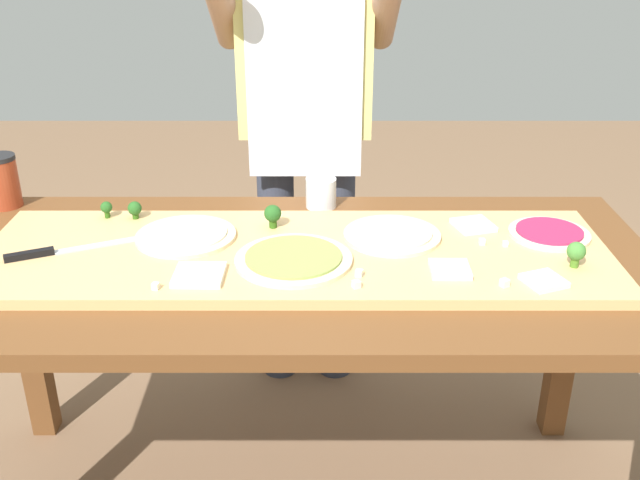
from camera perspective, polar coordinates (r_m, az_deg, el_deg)
prep_table at (r=1.77m, az=-2.09°, el=-4.43°), size 1.75×0.80×0.78m
cutting_board at (r=1.72m, az=-1.79°, el=-1.19°), size 1.48×0.48×0.02m
chefs_knife at (r=1.80m, az=-20.07°, el=-0.83°), size 0.28×0.14×0.02m
pizza_whole_cheese_artichoke at (r=1.78m, az=5.80°, el=0.42°), size 0.24×0.24×0.02m
pizza_whole_white_garlic at (r=1.80m, az=-10.33°, el=0.38°), size 0.24×0.24×0.02m
pizza_whole_beet_magenta at (r=1.87m, az=17.63°, el=0.51°), size 0.20×0.20×0.02m
pizza_whole_pesto_green at (r=1.66m, az=-1.95°, el=-1.48°), size 0.27×0.27×0.02m
pizza_slice_far_right at (r=1.64m, az=10.26°, el=-2.28°), size 0.09×0.09×0.01m
pizza_slice_far_left at (r=1.64m, az=17.25°, el=-3.09°), size 0.10×0.10×0.01m
pizza_slice_center at (r=1.61m, az=-9.32°, el=-2.70°), size 0.11×0.11×0.01m
pizza_slice_near_right at (r=1.87m, az=12.04°, el=1.14°), size 0.11×0.11×0.01m
broccoli_floret_back_right at (r=1.96m, az=-16.23°, el=2.44°), size 0.03×0.03×0.04m
broccoli_floret_center_left at (r=1.82m, az=-3.59°, el=2.02°), size 0.04×0.04×0.06m
broccoli_floret_front_left at (r=1.72m, az=19.54°, el=-0.93°), size 0.04×0.04×0.06m
broccoli_floret_back_mid at (r=1.93m, az=-14.16°, el=2.39°), size 0.04×0.04×0.05m
cheese_crumble_a at (r=1.59m, az=3.21°, el=-2.61°), size 0.02×0.02×0.02m
cheese_crumble_b at (r=1.58m, az=-12.61°, el=-3.53°), size 0.02×0.02×0.01m
cheese_crumble_c at (r=1.55m, az=2.99°, el=-3.49°), size 0.02×0.02×0.02m
cheese_crumble_d at (r=1.60m, az=14.37°, el=-3.28°), size 0.02×0.02×0.02m
cheese_crumble_e at (r=1.78m, az=12.69°, el=-0.13°), size 0.02×0.02×0.01m
cheese_crumble_f at (r=1.78m, az=14.43°, el=-0.31°), size 0.01×0.01×0.01m
flour_cup at (r=2.01m, az=0.21°, el=3.59°), size 0.08×0.08×0.08m
sauce_jar at (r=2.18m, az=-23.48°, el=4.27°), size 0.09×0.09×0.15m
cook_center at (r=2.28m, az=-1.02°, el=10.84°), size 0.54×0.39×1.67m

